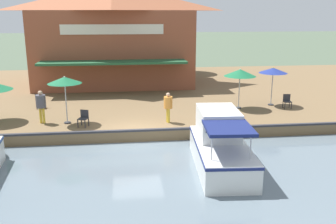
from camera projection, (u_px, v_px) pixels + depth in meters
name	position (u px, v px, depth m)	size (l,w,h in m)	color
ground_plane	(137.00, 144.00, 18.52)	(220.00, 220.00, 0.00)	#4C5B47
quay_deck	(131.00, 92.00, 29.00)	(22.00, 56.00, 0.60)	brown
quay_edge_fender	(136.00, 130.00, 18.45)	(0.20, 50.40, 0.10)	#2D2D33
waterfront_restaurant	(114.00, 34.00, 30.07)	(9.06, 12.75, 7.90)	brown
patio_umbrella_mid_patio_right	(65.00, 80.00, 19.24)	(1.75, 1.75, 2.53)	#B7B7B7
patio_umbrella_mid_patio_left	(240.00, 73.00, 22.39)	(1.92, 1.92, 2.45)	#B7B7B7
patio_umbrella_by_entrance	(273.00, 71.00, 23.17)	(1.75, 1.75, 2.42)	#B7B7B7
cafe_chair_far_corner_seat	(84.00, 117.00, 19.17)	(0.57, 0.57, 0.85)	#2D2D33
cafe_chair_facing_river	(287.00, 100.00, 22.87)	(0.49, 0.49, 0.85)	#2D2D33
cafe_chair_beside_entrance	(39.00, 101.00, 22.86)	(0.54, 0.54, 0.85)	#2D2D33
person_near_entrance	(168.00, 104.00, 19.72)	(0.46, 0.46, 1.62)	gold
person_at_quay_edge	(41.00, 103.00, 19.56)	(0.50, 0.50, 1.76)	gold
motorboat_nearest_quay	(219.00, 143.00, 15.79)	(5.99, 2.40, 2.27)	white
tree_behind_restaurant	(172.00, 31.00, 35.68)	(4.25, 4.05, 6.11)	brown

